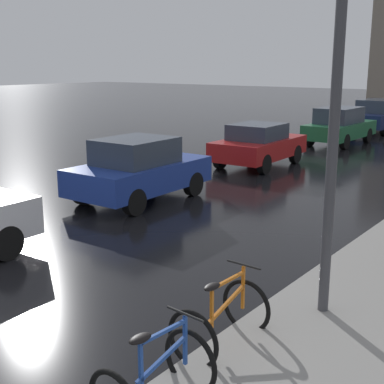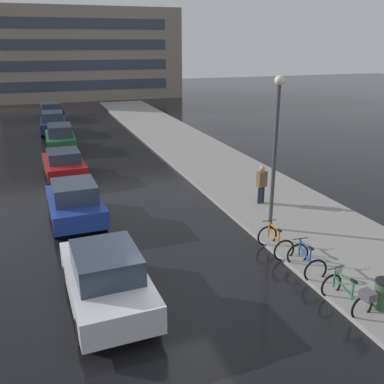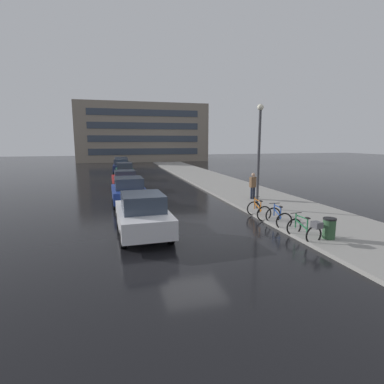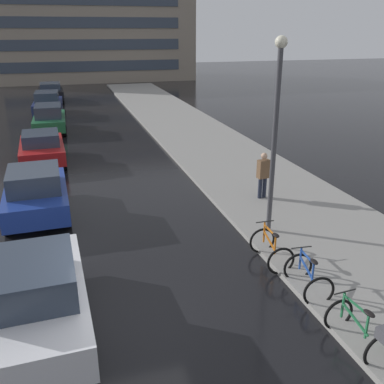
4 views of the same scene
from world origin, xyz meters
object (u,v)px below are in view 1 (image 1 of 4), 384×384
Objects in this scene: bicycle_second at (155,379)px; car_green at (340,126)px; car_blue at (139,170)px; bicycle_third at (221,319)px; streetlamp at (337,76)px; car_red at (259,144)px; car_navy at (378,116)px.

bicycle_second is 19.67m from car_green.
car_green is (0.25, 12.50, 0.01)m from car_blue.
bicycle_second is at bearing -82.38° from bicycle_third.
bicycle_second is 4.16m from streetlamp.
streetlamp reaches higher than bicycle_third.
streetlamp is (6.49, -9.34, 2.55)m from car_red.
bicycle_third is at bearing -113.93° from streetlamp.
car_blue is at bearing -91.14° from car_green.
car_red is 0.70× the size of streetlamp.
car_red is 0.94× the size of car_green.
car_blue is 7.72m from streetlamp.
car_blue reaches higher than car_green.
car_blue is at bearing -90.09° from car_red.
car_green is 17.20m from streetlamp.
car_navy reaches higher than car_blue.
bicycle_third is 0.22× the size of streetlamp.
car_red is 11.66m from streetlamp.
car_navy reaches higher than car_red.
car_blue reaches higher than bicycle_second.
car_blue is 0.87× the size of car_navy.
bicycle_second is 0.97× the size of bicycle_third.
car_blue reaches higher than car_red.
car_green is (-5.58, 17.34, 0.41)m from bicycle_third.
car_blue is at bearing 140.29° from bicycle_third.
car_navy is (0.08, 11.99, 0.08)m from car_red.
bicycle_third is 0.29× the size of car_green.
bicycle_third is 3.33m from streetlamp.
bicycle_second is 25.00m from car_navy.
car_navy is at bearing 91.69° from car_green.
bicycle_second is at bearing -72.91° from car_green.
car_green is at bearing 88.86° from car_blue.
streetlamp is (0.47, 2.96, 2.89)m from bicycle_second.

